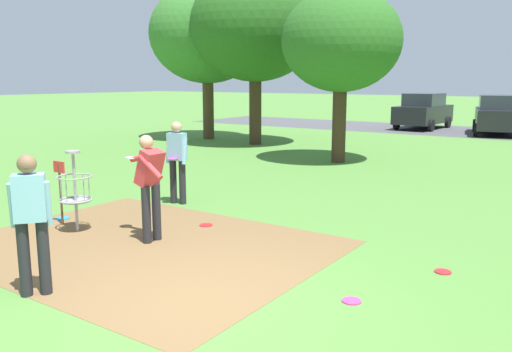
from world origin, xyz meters
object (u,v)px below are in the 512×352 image
at_px(parked_car_center_left, 497,115).
at_px(parked_car_leftmost, 423,111).
at_px(player_waiting_left, 31,217).
at_px(tree_mid_center, 341,41).
at_px(player_foreground_watching, 150,181).
at_px(frisbee_far_left, 352,301).
at_px(frisbee_mid_grass, 443,272).
at_px(frisbee_far_right, 63,218).
at_px(frisbee_by_tee, 206,225).
at_px(tree_mid_left, 255,26).
at_px(disc_golf_basket, 73,187).
at_px(tree_mid_right, 207,34).
at_px(player_throwing, 177,158).

bearing_deg(parked_car_center_left, parked_car_leftmost, 164.56).
xyz_separation_m(player_waiting_left, tree_mid_center, (-1.59, 11.53, 2.72)).
bearing_deg(parked_car_center_left, player_waiting_left, -91.93).
xyz_separation_m(player_foreground_watching, frisbee_far_left, (3.65, -0.36, -0.98)).
bearing_deg(player_waiting_left, parked_car_leftmost, 96.94).
relative_size(player_foreground_watching, frisbee_mid_grass, 7.77).
bearing_deg(frisbee_far_right, player_waiting_left, -40.24).
bearing_deg(tree_mid_center, frisbee_far_left, -63.28).
xyz_separation_m(frisbee_by_tee, tree_mid_center, (-1.31, 8.01, 3.67)).
bearing_deg(frisbee_far_right, player_foreground_watching, -0.76).
distance_m(player_foreground_watching, tree_mid_left, 13.48).
relative_size(frisbee_by_tee, frisbee_far_right, 0.91).
distance_m(disc_golf_basket, player_foreground_watching, 1.57).
distance_m(frisbee_by_tee, tree_mid_left, 12.85).
bearing_deg(disc_golf_basket, player_foreground_watching, 11.43).
bearing_deg(tree_mid_center, player_foreground_watching, -82.75).
xyz_separation_m(player_waiting_left, tree_mid_right, (-9.19, 14.37, 3.47)).
xyz_separation_m(tree_mid_left, tree_mid_center, (4.77, -2.34, -0.89)).
relative_size(frisbee_mid_grass, frisbee_far_left, 0.98).
distance_m(frisbee_by_tee, tree_mid_right, 14.72).
distance_m(frisbee_far_left, tree_mid_right, 18.10).
bearing_deg(frisbee_far_right, frisbee_by_tee, 24.83).
distance_m(frisbee_mid_grass, tree_mid_left, 15.22).
distance_m(frisbee_mid_grass, parked_car_leftmost, 22.01).
xyz_separation_m(frisbee_mid_grass, tree_mid_center, (-5.43, 7.99, 3.67)).
bearing_deg(player_waiting_left, frisbee_far_right, 139.76).
height_order(frisbee_by_tee, tree_mid_right, tree_mid_right).
relative_size(player_foreground_watching, tree_mid_center, 0.33).
xyz_separation_m(frisbee_by_tee, frisbee_far_left, (3.50, -1.55, 0.00)).
height_order(frisbee_by_tee, tree_mid_center, tree_mid_center).
bearing_deg(tree_mid_right, disc_golf_basket, -59.60).
bearing_deg(frisbee_mid_grass, player_waiting_left, -137.30).
height_order(disc_golf_basket, tree_mid_left, tree_mid_left).
distance_m(disc_golf_basket, tree_mid_center, 9.96).
bearing_deg(tree_mid_left, frisbee_far_right, -72.73).
bearing_deg(tree_mid_right, player_throwing, -53.41).
height_order(tree_mid_center, tree_mid_right, tree_mid_right).
bearing_deg(tree_mid_left, player_throwing, -64.33).
height_order(disc_golf_basket, frisbee_far_right, disc_golf_basket).
bearing_deg(frisbee_far_right, parked_car_center_left, 80.37).
bearing_deg(player_foreground_watching, tree_mid_left, 117.24).
distance_m(player_waiting_left, parked_car_leftmost, 24.63).
distance_m(frisbee_mid_grass, tree_mid_center, 10.33).
relative_size(tree_mid_left, tree_mid_right, 1.03).
bearing_deg(frisbee_by_tee, disc_golf_basket, -137.93).
bearing_deg(tree_mid_right, tree_mid_center, -20.51).
bearing_deg(parked_car_leftmost, player_throwing, -86.82).
bearing_deg(frisbee_far_right, tree_mid_left, 107.27).
height_order(frisbee_far_left, parked_car_center_left, parked_car_center_left).
height_order(player_waiting_left, frisbee_far_left, player_waiting_left).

